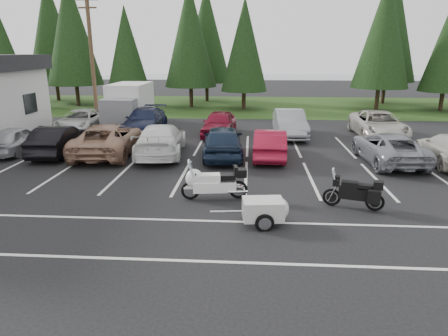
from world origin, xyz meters
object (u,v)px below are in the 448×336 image
car_near_2 (108,139)px  car_far_4 (378,125)px  car_far_3 (290,123)px  cargo_trailer (263,212)px  adventure_motorcycle (354,189)px  car_far_2 (219,124)px  car_near_1 (58,140)px  car_near_0 (16,139)px  car_near_6 (388,148)px  car_near_3 (161,140)px  utility_pole (92,57)px  box_truck (127,106)px  touring_motorcycle (214,180)px  car_near_5 (270,144)px  car_far_1 (145,121)px  car_far_0 (81,121)px  car_near_4 (223,141)px

car_near_2 → car_far_4: size_ratio=1.01×
car_far_3 → car_far_4: size_ratio=0.86×
cargo_trailer → adventure_motorcycle: size_ratio=0.80×
car_far_2 → car_far_3: 4.37m
car_near_1 → car_far_2: size_ratio=1.02×
car_near_0 → cargo_trailer: (12.62, -8.24, -0.29)m
car_near_0 → car_near_6: 18.74m
car_near_1 → car_near_6: (16.30, -0.43, -0.04)m
car_near_3 → car_far_2: size_ratio=1.22×
car_near_1 → car_near_3: bearing=178.1°
car_near_1 → car_far_3: (12.19, 5.32, 0.06)m
utility_pole → adventure_motorcycle: size_ratio=4.07×
car_near_6 → cargo_trailer: (-6.11, -7.54, -0.31)m
car_far_2 → car_near_0: bearing=-149.1°
box_truck → touring_motorcycle: box_truck is taller
box_truck → car_near_5: 12.62m
car_far_3 → car_far_2: bearing=178.4°
car_far_1 → car_far_2: bearing=-8.1°
car_near_3 → car_near_6: 11.06m
car_far_0 → box_truck: bearing=37.0°
car_near_6 → car_far_4: bearing=-105.4°
car_far_3 → car_far_4: bearing=-1.7°
car_near_5 → touring_motorcycle: size_ratio=1.66×
car_far_4 → car_near_1: bearing=-161.4°
car_near_4 → touring_motorcycle: car_near_4 is taller
car_far_1 → adventure_motorcycle: car_far_1 is taller
car_near_0 → cargo_trailer: 15.07m
car_near_0 → car_near_1: bearing=172.8°
car_near_2 → touring_motorcycle: (5.98, -6.03, -0.07)m
cargo_trailer → car_near_5: bearing=80.0°
car_near_1 → car_near_5: size_ratio=1.05×
touring_motorcycle → car_far_0: bearing=121.7°
utility_pole → car_near_4: bearing=-39.5°
car_far_3 → adventure_motorcycle: car_far_3 is taller
car_near_4 → car_far_4: 10.61m
cargo_trailer → car_near_6: bearing=45.0°
car_near_5 → box_truck: bearing=-37.7°
car_near_2 → car_near_4: 5.87m
car_far_3 → car_near_0: bearing=-163.1°
box_truck → car_far_2: box_truck is taller
car_far_2 → car_far_4: car_far_4 is taller
cargo_trailer → car_far_4: bearing=55.1°
car_near_0 → car_far_3: car_far_3 is taller
car_near_3 → car_far_1: car_near_3 is taller
car_near_1 → car_near_6: bearing=174.2°
car_far_2 → cargo_trailer: car_far_2 is taller
car_far_2 → adventure_motorcycle: size_ratio=2.03×
box_truck → car_near_6: box_truck is taller
car_near_5 → car_far_0: (-12.13, 6.10, -0.02)m
car_far_2 → touring_motorcycle: car_far_2 is taller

